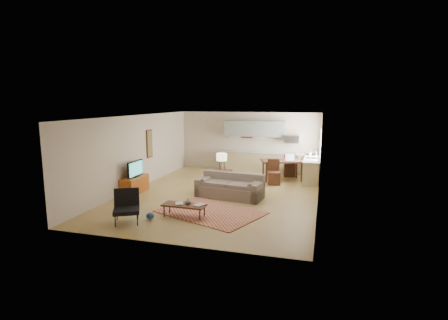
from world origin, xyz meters
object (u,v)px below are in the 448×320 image
(sofa, at_px, (230,186))
(console_table, at_px, (222,180))
(coffee_table, at_px, (184,211))
(armchair, at_px, (126,207))
(tv_credenza, at_px, (135,185))
(dining_table, at_px, (282,170))

(sofa, bearing_deg, console_table, 128.90)
(coffee_table, bearing_deg, armchair, -144.24)
(coffee_table, relative_size, console_table, 1.60)
(armchair, distance_m, console_table, 4.25)
(armchair, height_order, console_table, armchair)
(tv_credenza, bearing_deg, dining_table, 35.86)
(tv_credenza, bearing_deg, coffee_table, -36.02)
(coffee_table, height_order, console_table, console_table)
(console_table, height_order, dining_table, dining_table)
(sofa, distance_m, armchair, 3.69)
(coffee_table, height_order, tv_credenza, tv_credenza)
(tv_credenza, height_order, dining_table, dining_table)
(sofa, xyz_separation_m, dining_table, (1.37, 3.15, 0.02))
(coffee_table, bearing_deg, console_table, 88.37)
(armchair, xyz_separation_m, console_table, (1.45, 4.00, -0.06))
(coffee_table, relative_size, armchair, 1.39)
(sofa, height_order, console_table, sofa)
(console_table, bearing_deg, dining_table, 58.55)
(sofa, distance_m, console_table, 1.03)
(tv_credenza, relative_size, dining_table, 0.76)
(coffee_table, distance_m, armchair, 1.57)
(sofa, relative_size, tv_credenza, 1.85)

